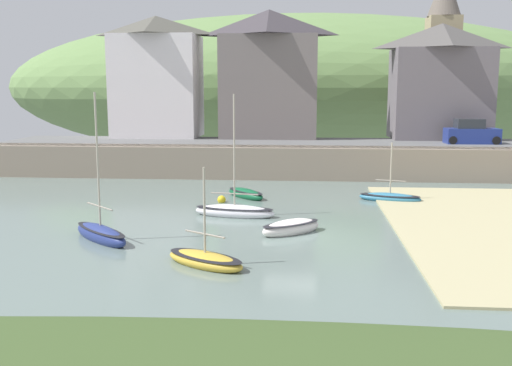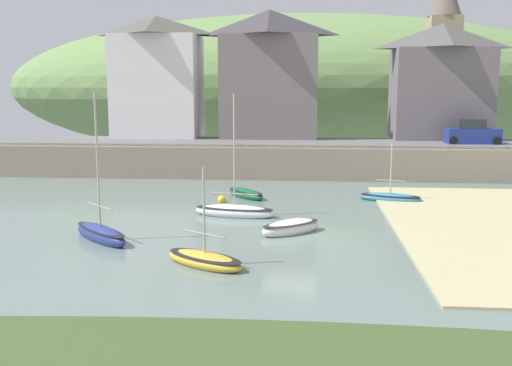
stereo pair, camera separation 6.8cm
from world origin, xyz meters
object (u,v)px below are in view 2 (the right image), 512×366
waterfront_building_right (441,81)px  dinghy_open_wooden (101,233)px  sailboat_nearest_shore (291,228)px  parked_car_near_slipway (472,133)px  mooring_buoy (222,200)px  fishing_boat_green (205,260)px  motorboat_with_cabin (235,211)px  church_with_spire (443,50)px  waterfront_building_centre (269,73)px  waterfront_building_left (158,76)px  sailboat_blue_trim (390,197)px  sailboat_white_hull (246,194)px

waterfront_building_right → dinghy_open_wooden: 34.70m
sailboat_nearest_shore → parked_car_near_slipway: size_ratio=0.78×
sailboat_nearest_shore → mooring_buoy: 8.40m
parked_car_near_slipway → waterfront_building_right: bearing=108.2°
sailboat_nearest_shore → fishing_boat_green: bearing=-159.0°
dinghy_open_wooden → waterfront_building_right: bearing=95.9°
waterfront_building_right → motorboat_with_cabin: waterfront_building_right is taller
church_with_spire → dinghy_open_wooden: bearing=-124.9°
waterfront_building_centre → mooring_buoy: waterfront_building_centre is taller
waterfront_building_centre → sailboat_nearest_shore: (2.56, -24.99, -7.72)m
waterfront_building_left → sailboat_blue_trim: (18.34, -16.50, -7.54)m
waterfront_building_right → parked_car_near_slipway: bearing=-70.3°
mooring_buoy → sailboat_nearest_shore: bearing=-59.0°
sailboat_white_hull → sailboat_nearest_shore: bearing=-21.8°
dinghy_open_wooden → sailboat_white_hull: size_ratio=2.11×
dinghy_open_wooden → sailboat_white_hull: (5.48, 10.89, -0.10)m
mooring_buoy → waterfront_building_right: bearing=47.2°
sailboat_white_hull → fishing_boat_green: size_ratio=0.81×
waterfront_building_centre → fishing_boat_green: size_ratio=2.76×
waterfront_building_right → sailboat_blue_trim: bearing=-110.9°
waterfront_building_right → sailboat_white_hull: waterfront_building_right is taller
sailboat_blue_trim → motorboat_with_cabin: (-8.92, -5.02, 0.07)m
church_with_spire → sailboat_white_hull: church_with_spire is taller
parked_car_near_slipway → sailboat_white_hull: bearing=-146.8°
waterfront_building_centre → parked_car_near_slipway: (16.30, -4.50, -4.78)m
sailboat_blue_trim → sailboat_nearest_shore: 10.29m
waterfront_building_left → dinghy_open_wooden: waterfront_building_left is taller
waterfront_building_centre → motorboat_with_cabin: (-0.54, -21.52, -7.70)m
waterfront_building_centre → parked_car_near_slipway: size_ratio=2.66×
sailboat_white_hull → sailboat_blue_trim: bearing=46.7°
waterfront_building_left → sailboat_blue_trim: waterfront_building_left is taller
fishing_boat_green → motorboat_with_cabin: (0.11, 8.80, 0.05)m
waterfront_building_right → mooring_buoy: size_ratio=19.19×
dinghy_open_wooden → mooring_buoy: 10.11m
fishing_boat_green → motorboat_with_cabin: size_ratio=0.60×
waterfront_building_centre → motorboat_with_cabin: bearing=-91.4°
waterfront_building_left → sailboat_nearest_shore: (12.53, -24.99, -7.49)m
sailboat_blue_trim → dinghy_open_wooden: bearing=-127.3°
dinghy_open_wooden → sailboat_nearest_shore: size_ratio=2.12×
waterfront_building_centre → waterfront_building_right: bearing=-0.0°
sailboat_nearest_shore → parked_car_near_slipway: (13.74, 20.49, 2.94)m
waterfront_building_left → fishing_boat_green: bearing=-72.9°
waterfront_building_centre → fishing_boat_green: bearing=-91.2°
waterfront_building_left → dinghy_open_wooden: (4.00, -26.99, -7.43)m
church_with_spire → parked_car_near_slipway: 10.97m
sailboat_nearest_shore → mooring_buoy: (-4.33, 7.20, -0.11)m
church_with_spire → sailboat_nearest_shore: church_with_spire is taller
waterfront_building_left → church_with_spire: (25.60, 4.00, 2.36)m
sailboat_blue_trim → motorboat_with_cabin: motorboat_with_cabin is taller
waterfront_building_left → church_with_spire: church_with_spire is taller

